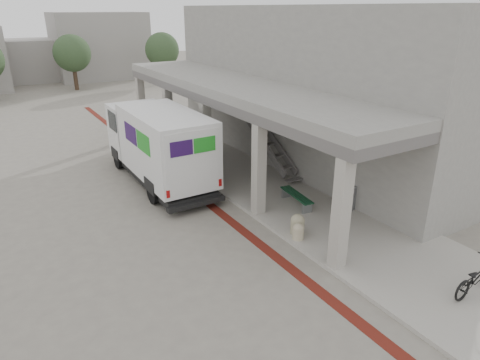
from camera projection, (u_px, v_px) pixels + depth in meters
ground at (213, 235)px, 13.92m from camera, size 120.00×120.00×0.00m
bike_lane_stripe at (211, 206)px, 15.98m from camera, size 0.35×40.00×0.01m
sidewalk at (308, 206)px, 15.82m from camera, size 4.40×28.00×0.12m
transit_building at (297, 90)px, 19.50m from camera, size 7.60×17.00×7.00m
distant_backdrop at (6, 56)px, 39.98m from camera, size 28.00×10.00×6.50m
tree_mid at (72, 53)px, 37.47m from camera, size 3.20×3.20×4.80m
tree_right at (162, 50)px, 40.53m from camera, size 3.20×3.20×4.80m
fedex_truck at (158, 143)px, 17.66m from camera, size 2.35×7.41×3.16m
bench at (296, 197)px, 15.70m from camera, size 0.61×1.81×0.42m
bollard_near at (297, 224)px, 13.70m from camera, size 0.45×0.45×0.67m
bollard_far at (298, 231)px, 13.38m from camera, size 0.36×0.36×0.53m
utility_cabinet at (347, 197)px, 15.38m from camera, size 0.51×0.61×0.89m
bicycle_black at (476, 277)px, 10.76m from camera, size 1.75×0.67×0.91m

